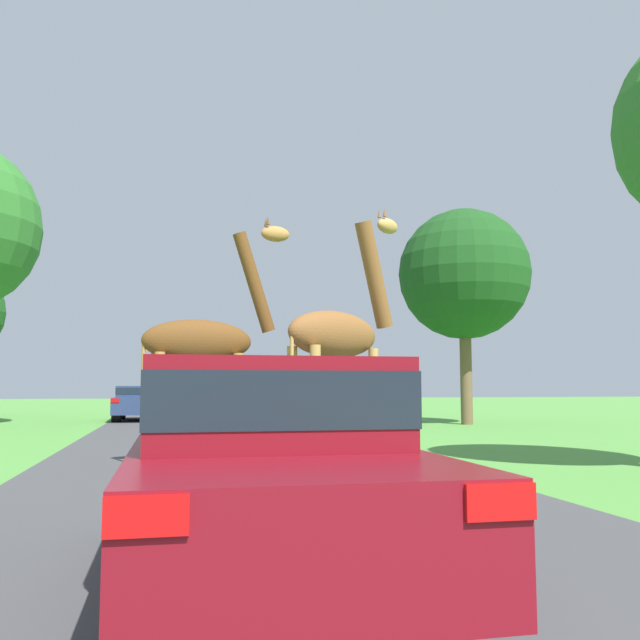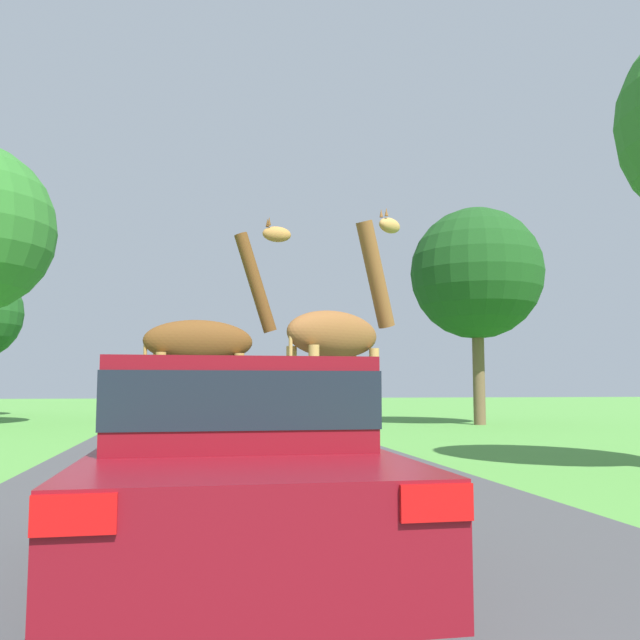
% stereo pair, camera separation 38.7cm
% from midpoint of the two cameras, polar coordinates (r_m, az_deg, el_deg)
% --- Properties ---
extents(road, '(7.02, 120.00, 0.00)m').
position_cam_midpoint_polar(road, '(30.09, -10.62, -8.14)').
color(road, '#424244').
rests_on(road, ground).
extents(giraffe_near_road, '(2.66, 1.96, 4.82)m').
position_cam_midpoint_polar(giraffe_near_road, '(12.04, 0.80, -1.42)').
color(giraffe_near_road, tan).
rests_on(giraffe_near_road, ground).
extents(giraffe_companion, '(2.75, 0.94, 4.59)m').
position_cam_midpoint_polar(giraffe_companion, '(12.43, -10.57, -2.26)').
color(giraffe_companion, '#B77F3D').
rests_on(giraffe_companion, ground).
extents(car_lead_maroon, '(1.86, 4.28, 1.57)m').
position_cam_midpoint_polar(car_lead_maroon, '(5.05, -6.94, -11.88)').
color(car_lead_maroon, maroon).
rests_on(car_lead_maroon, ground).
extents(car_queue_right, '(1.93, 4.10, 1.28)m').
position_cam_midpoint_polar(car_queue_right, '(19.27, -7.13, -7.64)').
color(car_queue_right, gray).
rests_on(car_queue_right, ground).
extents(car_queue_left, '(1.94, 4.66, 1.36)m').
position_cam_midpoint_polar(car_queue_left, '(24.67, -9.17, -7.07)').
color(car_queue_left, black).
rests_on(car_queue_left, ground).
extents(car_far_ahead, '(1.77, 4.15, 1.40)m').
position_cam_midpoint_polar(car_far_ahead, '(28.90, -15.50, -6.65)').
color(car_far_ahead, navy).
rests_on(car_far_ahead, ground).
extents(tree_left_edge, '(4.85, 4.85, 7.97)m').
position_cam_midpoint_polar(tree_left_edge, '(25.75, 11.61, 3.76)').
color(tree_left_edge, brown).
rests_on(tree_left_edge, ground).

